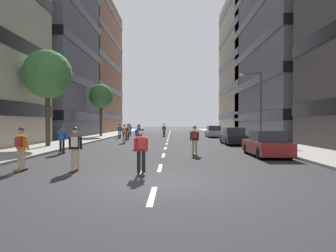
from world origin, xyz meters
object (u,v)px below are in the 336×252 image
(parked_car_far, at_px, (266,144))
(skater_10, at_px, (129,129))
(skater_6, at_px, (124,132))
(skater_9, at_px, (75,146))
(streetlamp_right, at_px, (257,99))
(skater_8, at_px, (139,129))
(skater_0, at_px, (130,129))
(skater_12, at_px, (164,129))
(skater_1, at_px, (62,138))
(parked_car_mid, at_px, (233,137))
(parked_car_near, at_px, (214,132))
(skater_7, at_px, (139,135))
(skater_5, at_px, (128,131))
(skater_4, at_px, (21,146))
(skater_2, at_px, (120,130))
(skater_11, at_px, (141,148))
(skater_3, at_px, (195,138))
(street_tree_near, at_px, (101,97))
(street_tree_mid, at_px, (48,75))

(parked_car_far, xyz_separation_m, skater_10, (-11.44, 24.26, 0.32))
(skater_6, bearing_deg, skater_9, -87.77)
(streetlamp_right, relative_size, skater_8, 3.65)
(skater_0, relative_size, skater_10, 1.00)
(skater_10, xyz_separation_m, skater_12, (4.82, 0.48, 0.00))
(streetlamp_right, height_order, skater_1, streetlamp_right)
(parked_car_mid, relative_size, parked_car_far, 1.00)
(skater_6, bearing_deg, parked_car_near, 48.46)
(parked_car_far, relative_size, skater_7, 2.47)
(streetlamp_right, distance_m, skater_0, 22.92)
(skater_12, bearing_deg, skater_5, -115.94)
(streetlamp_right, bearing_deg, parked_car_mid, -153.21)
(skater_5, xyz_separation_m, skater_6, (0.49, -5.40, 0.00))
(parked_car_far, relative_size, skater_10, 2.47)
(skater_4, bearing_deg, skater_10, 89.76)
(skater_2, xyz_separation_m, skater_7, (4.00, -14.65, -0.03))
(skater_2, bearing_deg, skater_7, -74.72)
(skater_8, height_order, skater_9, same)
(skater_7, height_order, skater_10, same)
(skater_0, bearing_deg, skater_11, -81.34)
(skater_12, bearing_deg, skater_2, -138.89)
(parked_car_far, relative_size, skater_3, 2.47)
(parked_car_far, xyz_separation_m, skater_6, (-10.03, 11.32, 0.32))
(skater_5, height_order, skater_6, same)
(street_tree_near, bearing_deg, street_tree_mid, -90.00)
(skater_0, relative_size, skater_12, 1.00)
(parked_car_far, xyz_separation_m, skater_11, (-6.61, -6.25, 0.32))
(parked_car_near, bearing_deg, skater_1, -119.98)
(street_tree_near, bearing_deg, skater_7, -68.47)
(street_tree_near, distance_m, skater_4, 29.47)
(skater_3, xyz_separation_m, skater_4, (-7.46, -6.15, 0.00))
(skater_3, height_order, skater_6, same)
(skater_12, bearing_deg, skater_3, -84.05)
(street_tree_near, bearing_deg, skater_8, 17.24)
(parked_car_far, relative_size, skater_1, 2.47)
(skater_3, height_order, skater_7, same)
(skater_11, bearing_deg, skater_4, 170.91)
(parked_car_near, relative_size, skater_6, 2.47)
(skater_1, xyz_separation_m, skater_2, (0.32, 18.79, 0.03))
(skater_2, height_order, skater_8, same)
(streetlamp_right, distance_m, skater_11, 19.57)
(skater_6, bearing_deg, skater_4, -95.21)
(skater_7, distance_m, skater_10, 19.19)
(skater_11, bearing_deg, skater_12, 90.01)
(skater_9, bearing_deg, parked_car_far, 29.97)
(street_tree_near, relative_size, skater_3, 3.92)
(streetlamp_right, height_order, skater_4, streetlamp_right)
(parked_car_far, height_order, streetlamp_right, streetlamp_right)
(skater_7, bearing_deg, skater_2, 105.28)
(parked_car_mid, bearing_deg, parked_car_near, 90.00)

